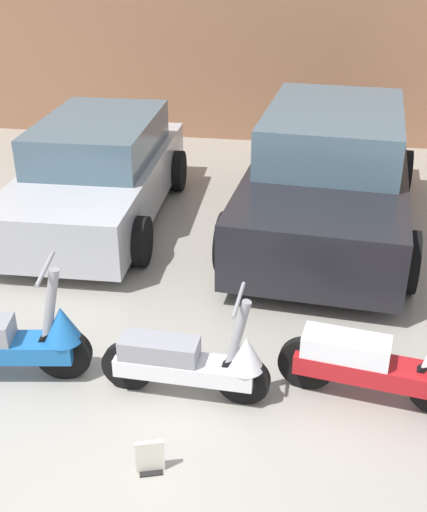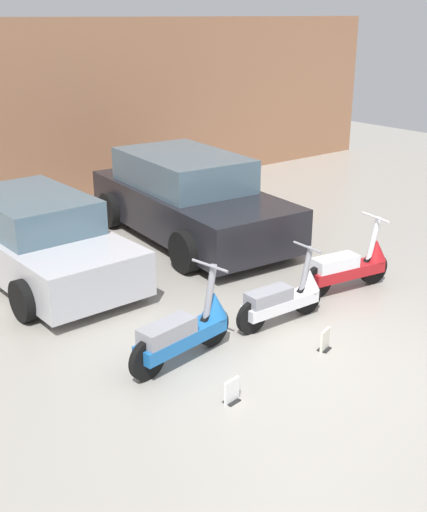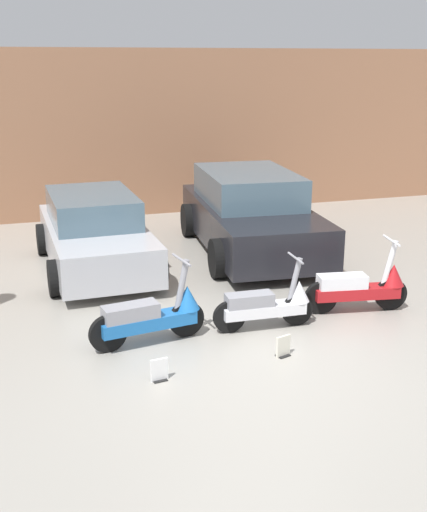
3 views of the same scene
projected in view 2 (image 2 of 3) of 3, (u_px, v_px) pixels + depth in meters
ground_plane at (315, 367)px, 7.21m from camera, size 28.00×28.00×0.00m
wall_back at (19, 117)px, 12.47m from camera, size 19.60×0.12×3.66m
scooter_front_left at (186, 329)px, 7.25m from camera, size 1.50×0.58×1.05m
scooter_front_right at (284, 297)px, 8.16m from camera, size 1.38×0.49×0.96m
scooter_front_center at (350, 265)px, 9.12m from camera, size 1.49×0.57×1.04m
car_rear_left at (39, 240)px, 9.44m from camera, size 1.88×3.74×1.26m
car_rear_center at (189, 199)px, 11.19m from camera, size 2.34×4.42×1.46m
placard_near_left_scooter at (232, 392)px, 6.52m from camera, size 0.20×0.14×0.26m
placard_near_right_scooter at (325, 341)px, 7.54m from camera, size 0.20×0.16×0.26m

